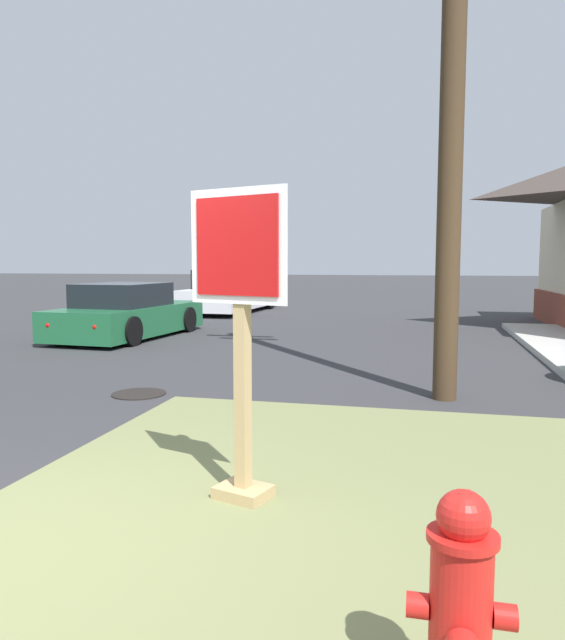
{
  "coord_description": "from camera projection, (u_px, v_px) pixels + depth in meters",
  "views": [
    {
      "loc": [
        2.4,
        -2.6,
        1.71
      ],
      "look_at": [
        0.8,
        4.04,
        1.05
      ],
      "focal_mm": 33.13,
      "sensor_mm": 36.0,
      "label": 1
    }
  ],
  "objects": [
    {
      "name": "fire_hydrant",
      "position": [
        461.0,
        612.0,
        2.1
      ],
      "size": [
        0.38,
        0.34,
        0.84
      ],
      "color": "black",
      "rests_on": "grass_corner_patch"
    },
    {
      "name": "stop_sign",
      "position": [
        241.0,
        349.0,
        4.0
      ],
      "size": [
        0.74,
        0.38,
        2.13
      ],
      "color": "tan",
      "rests_on": "grass_corner_patch"
    },
    {
      "name": "parked_sedan_green",
      "position": [
        127.0,
        314.0,
        13.55
      ],
      "size": [
        2.1,
        4.33,
        1.25
      ],
      "color": "#1E6038",
      "rests_on": "ground"
    },
    {
      "name": "grass_corner_patch",
      "position": [
        342.0,
        511.0,
        3.98
      ],
      "size": [
        4.86,
        5.54,
        0.08
      ],
      "primitive_type": "cube",
      "color": "olive",
      "rests_on": "ground"
    },
    {
      "name": "pickup_truck_white",
      "position": [
        230.0,
        294.0,
        20.53
      ],
      "size": [
        2.21,
        5.44,
        1.48
      ],
      "color": "silver",
      "rests_on": "ground"
    },
    {
      "name": "manhole_cover",
      "position": [
        139.0,
        394.0,
        7.7
      ],
      "size": [
        0.7,
        0.7,
        0.02
      ],
      "primitive_type": "cylinder",
      "color": "black",
      "rests_on": "ground"
    }
  ]
}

